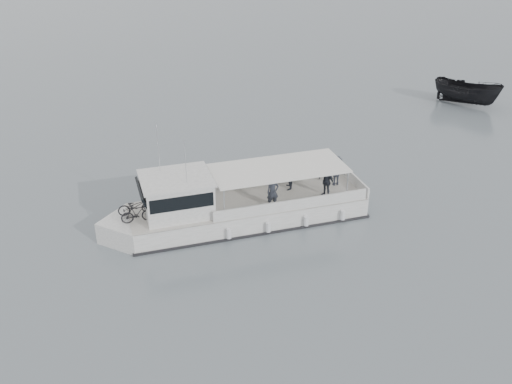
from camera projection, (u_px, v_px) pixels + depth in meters
ground at (181, 284)px, 26.14m from camera, size 1400.00×1400.00×0.00m
tour_boat at (226, 208)px, 30.49m from camera, size 14.49×6.82×6.09m
dark_motorboat at (467, 92)px, 47.80m from camera, size 4.11×6.04×2.18m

